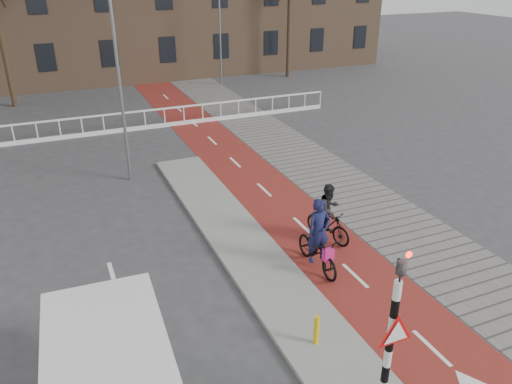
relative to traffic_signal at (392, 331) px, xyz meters
name	(u,v)px	position (x,y,z in m)	size (l,w,h in m)	color
ground	(348,338)	(0.60, 2.02, -1.99)	(120.00, 120.00, 0.00)	#38383A
bike_lane	(244,171)	(2.10, 12.02, -1.98)	(2.50, 60.00, 0.01)	maroon
sidewalk	(305,161)	(4.90, 12.02, -1.98)	(3.00, 60.00, 0.01)	slate
curb_island	(251,254)	(-0.10, 6.02, -1.93)	(1.80, 16.00, 0.12)	gray
traffic_signal	(392,331)	(0.00, 0.00, 0.00)	(0.80, 0.80, 3.68)	black
bollard	(316,330)	(-0.22, 2.06, -1.51)	(0.12, 0.12, 0.71)	#E4B50C
cyclist_near	(318,246)	(1.34, 4.77, -1.29)	(0.72, 2.00, 2.06)	black
cyclist_far	(328,217)	(2.38, 5.97, -1.22)	(0.96, 1.75, 1.82)	black
railing	(61,133)	(-4.40, 19.02, -1.68)	(28.00, 0.10, 0.99)	silver
tree_mid	(3,45)	(-6.46, 26.32, 1.49)	(0.30, 0.30, 6.95)	black
tree_right	(289,25)	(11.71, 27.39, 1.61)	(0.27, 0.27, 7.20)	black
streetlight_near	(120,85)	(-2.26, 12.94, 1.69)	(0.12, 0.12, 7.36)	slate
streetlight_right	(220,24)	(6.44, 26.91, 1.95)	(0.12, 0.12, 7.88)	slate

